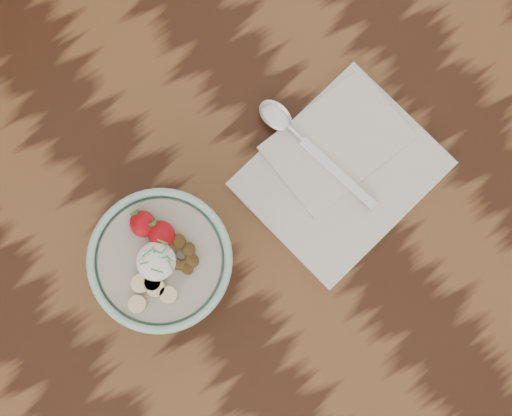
{
  "coord_description": "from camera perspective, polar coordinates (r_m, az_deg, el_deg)",
  "views": [
    {
      "loc": [
        -16.64,
        -11.55,
        166.25
      ],
      "look_at": [
        -9.63,
        -1.66,
        85.13
      ],
      "focal_mm": 50.0,
      "sensor_mm": 36.0,
      "label": 1
    }
  ],
  "objects": [
    {
      "name": "spoon",
      "position": [
        0.93,
        2.81,
        6.27
      ],
      "size": [
        6.08,
        19.97,
        1.04
      ],
      "rotation": [
        0.0,
        0.0,
        0.19
      ],
      "color": "silver",
      "rests_on": "napkin"
    },
    {
      "name": "napkin",
      "position": [
        0.93,
        6.79,
        3.27
      ],
      "size": [
        26.27,
        22.48,
        1.45
      ],
      "rotation": [
        0.0,
        0.0,
        0.15
      ],
      "color": "silver",
      "rests_on": "table"
    },
    {
      "name": "breakfast_bowl",
      "position": [
        0.86,
        -7.43,
        -4.3
      ],
      "size": [
        16.93,
        16.93,
        11.29
      ],
      "rotation": [
        0.0,
        0.0,
        -0.32
      ],
      "color": "#9AD0B7",
      "rests_on": "table"
    },
    {
      "name": "table",
      "position": [
        1.03,
        3.86,
        2.22
      ],
      "size": [
        160.0,
        90.0,
        75.0
      ],
      "color": "black",
      "rests_on": "ground"
    }
  ]
}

